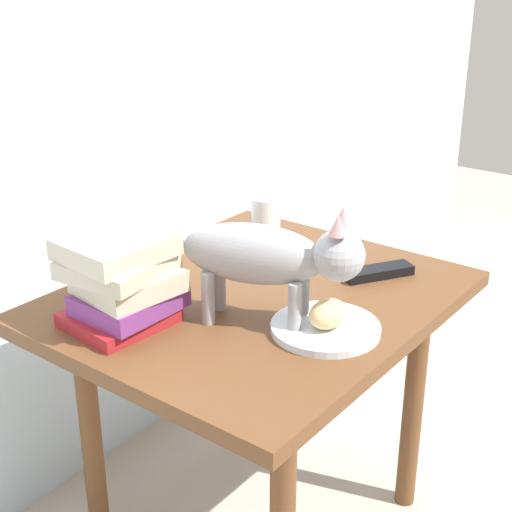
{
  "coord_description": "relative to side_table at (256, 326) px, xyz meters",
  "views": [
    {
      "loc": [
        -1.05,
        -0.81,
        1.18
      ],
      "look_at": [
        0.0,
        0.0,
        0.63
      ],
      "focal_mm": 52.29,
      "sensor_mm": 36.0,
      "label": 1
    }
  ],
  "objects": [
    {
      "name": "tv_remote",
      "position": [
        0.22,
        -0.15,
        0.08
      ],
      "size": [
        0.15,
        0.12,
        0.02
      ],
      "primitive_type": "cube",
      "rotation": [
        0.0,
        0.0,
        -0.54
      ],
      "color": "black",
      "rests_on": "side_table"
    },
    {
      "name": "side_table",
      "position": [
        0.0,
        0.0,
        0.0
      ],
      "size": [
        0.77,
        0.65,
        0.55
      ],
      "color": "brown",
      "rests_on": "ground"
    },
    {
      "name": "bread_roll",
      "position": [
        -0.05,
        -0.2,
        0.11
      ],
      "size": [
        0.08,
        0.06,
        0.05
      ],
      "primitive_type": "ellipsoid",
      "rotation": [
        0.0,
        0.0,
        3.14
      ],
      "color": "#E0BC7A",
      "rests_on": "plate"
    },
    {
      "name": "candle_jar",
      "position": [
        0.29,
        0.19,
        0.11
      ],
      "size": [
        0.07,
        0.07,
        0.08
      ],
      "color": "silver",
      "rests_on": "side_table"
    },
    {
      "name": "plate",
      "position": [
        -0.05,
        -0.19,
        0.08
      ],
      "size": [
        0.2,
        0.2,
        0.01
      ],
      "primitive_type": "cylinder",
      "color": "silver",
      "rests_on": "side_table"
    },
    {
      "name": "book_stack",
      "position": [
        -0.24,
        0.11,
        0.16
      ],
      "size": [
        0.2,
        0.18,
        0.17
      ],
      "color": "maroon",
      "rests_on": "side_table"
    },
    {
      "name": "cat",
      "position": [
        -0.09,
        -0.1,
        0.21
      ],
      "size": [
        0.21,
        0.46,
        0.23
      ],
      "color": "#99999E",
      "rests_on": "side_table"
    }
  ]
}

